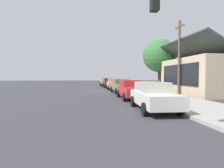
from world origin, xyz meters
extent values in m
plane|color=#38383D|center=(0.00, 0.00, 0.00)|extent=(120.00, 120.00, 0.00)
cube|color=#A3A099|center=(0.00, 5.60, 0.08)|extent=(60.00, 4.20, 0.16)
cube|color=gold|center=(-12.89, 2.65, 0.68)|extent=(4.49, 1.89, 0.70)
cube|color=gold|center=(-13.34, 2.65, 1.31)|extent=(2.16, 1.66, 0.56)
cylinder|color=black|center=(-11.51, 3.60, 0.33)|extent=(0.66, 0.22, 0.66)
cylinder|color=black|center=(-11.50, 1.72, 0.33)|extent=(0.66, 0.22, 0.66)
cylinder|color=black|center=(-14.29, 3.59, 0.33)|extent=(0.66, 0.22, 0.66)
cylinder|color=black|center=(-14.28, 1.71, 0.33)|extent=(0.66, 0.22, 0.66)
cube|color=navy|center=(-7.70, 2.74, 0.68)|extent=(4.87, 2.00, 0.70)
cube|color=navy|center=(-8.18, 2.76, 1.31)|extent=(2.36, 1.68, 0.56)
cylinder|color=black|center=(-6.17, 3.59, 0.33)|extent=(0.67, 0.24, 0.66)
cylinder|color=black|center=(-6.24, 1.78, 0.33)|extent=(0.67, 0.24, 0.66)
cylinder|color=black|center=(-9.15, 3.70, 0.33)|extent=(0.67, 0.24, 0.66)
cylinder|color=black|center=(-9.22, 1.89, 0.33)|extent=(0.67, 0.24, 0.66)
cube|color=#EA8C75|center=(-2.31, 2.85, 0.68)|extent=(4.79, 1.94, 0.70)
cube|color=tan|center=(-2.79, 2.86, 1.31)|extent=(2.32, 1.67, 0.56)
cylinder|color=black|center=(-0.82, 3.74, 0.33)|extent=(0.66, 0.23, 0.66)
cylinder|color=black|center=(-0.86, 1.90, 0.33)|extent=(0.66, 0.23, 0.66)
cylinder|color=black|center=(-3.77, 3.80, 0.33)|extent=(0.66, 0.23, 0.66)
cylinder|color=black|center=(-3.81, 1.95, 0.33)|extent=(0.66, 0.23, 0.66)
cube|color=olive|center=(3.44, 2.83, 0.68)|extent=(4.73, 1.91, 0.70)
cube|color=#61683C|center=(2.97, 2.81, 1.31)|extent=(2.29, 1.62, 0.56)
cylinder|color=black|center=(4.85, 3.75, 0.33)|extent=(0.67, 0.24, 0.66)
cylinder|color=black|center=(4.91, 2.00, 0.33)|extent=(0.67, 0.24, 0.66)
cylinder|color=black|center=(1.96, 3.66, 0.33)|extent=(0.67, 0.24, 0.66)
cylinder|color=black|center=(2.02, 1.91, 0.33)|extent=(0.67, 0.24, 0.66)
cube|color=red|center=(8.99, 2.67, 0.68)|extent=(4.76, 1.82, 0.70)
cube|color=#A9272B|center=(8.52, 2.68, 1.31)|extent=(2.29, 1.58, 0.56)
cylinder|color=black|center=(10.47, 3.55, 0.33)|extent=(0.66, 0.23, 0.66)
cylinder|color=black|center=(10.45, 1.77, 0.33)|extent=(0.66, 0.23, 0.66)
cylinder|color=black|center=(7.53, 3.57, 0.33)|extent=(0.66, 0.23, 0.66)
cylinder|color=black|center=(7.52, 1.80, 0.33)|extent=(0.66, 0.23, 0.66)
cube|color=silver|center=(14.43, 2.65, 0.68)|extent=(4.72, 2.05, 0.70)
cube|color=beige|center=(13.97, 2.68, 1.31)|extent=(2.30, 1.71, 0.56)
cylinder|color=black|center=(15.92, 3.49, 0.33)|extent=(0.67, 0.25, 0.66)
cylinder|color=black|center=(15.82, 1.67, 0.33)|extent=(0.67, 0.25, 0.66)
cylinder|color=black|center=(13.04, 3.64, 0.33)|extent=(0.67, 0.25, 0.66)
cylinder|color=black|center=(12.95, 1.82, 0.33)|extent=(0.67, 0.25, 0.66)
cube|color=#CCB293|center=(5.94, 12.00, 1.89)|extent=(9.03, 7.12, 3.79)
cube|color=black|center=(5.94, 8.40, 2.08)|extent=(7.22, 0.08, 2.12)
cube|color=#3F4C47|center=(5.94, 10.22, 4.74)|extent=(9.63, 3.86, 2.15)
cylinder|color=brown|center=(-0.77, 9.03, 1.76)|extent=(0.44, 0.44, 3.51)
sphere|color=#38753D|center=(-0.77, 9.03, 4.79)|extent=(4.63, 4.63, 4.63)
sphere|color=yellow|center=(18.75, 1.00, 4.35)|extent=(0.16, 0.16, 0.16)
sphere|color=green|center=(18.75, 1.00, 4.09)|extent=(0.16, 0.16, 0.16)
cylinder|color=brown|center=(6.49, 8.20, 3.75)|extent=(0.24, 0.24, 7.50)
cube|color=brown|center=(6.49, 8.20, 6.90)|extent=(1.80, 0.12, 0.12)
cylinder|color=red|center=(-10.52, 4.20, 0.44)|extent=(0.22, 0.22, 0.55)
sphere|color=red|center=(-10.52, 4.20, 0.78)|extent=(0.18, 0.18, 0.18)
camera|label=1|loc=(24.63, -1.11, 1.94)|focal=30.36mm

